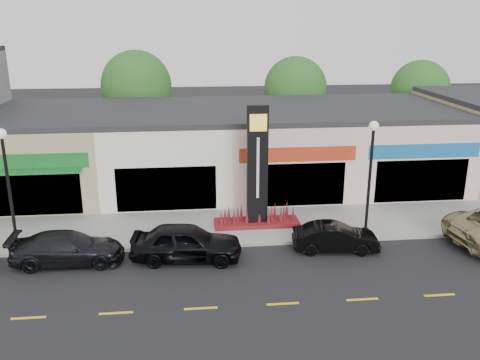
# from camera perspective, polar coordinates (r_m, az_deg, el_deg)

# --- Properties ---
(ground) EXTENTS (120.00, 120.00, 0.00)m
(ground) POSITION_cam_1_polar(r_m,az_deg,el_deg) (21.52, -4.66, -9.98)
(ground) COLOR black
(ground) RESTS_ON ground
(sidewalk) EXTENTS (52.00, 4.30, 0.15)m
(sidewalk) POSITION_cam_1_polar(r_m,az_deg,el_deg) (25.42, -4.91, -5.29)
(sidewalk) COLOR gray
(sidewalk) RESTS_ON ground
(curb) EXTENTS (52.00, 0.20, 0.15)m
(curb) POSITION_cam_1_polar(r_m,az_deg,el_deg) (23.37, -4.80, -7.44)
(curb) COLOR gray
(curb) RESTS_ON ground
(shop_beige) EXTENTS (7.00, 10.85, 4.80)m
(shop_beige) POSITION_cam_1_polar(r_m,az_deg,el_deg) (32.53, -20.45, 3.08)
(shop_beige) COLOR tan
(shop_beige) RESTS_ON ground
(shop_cream) EXTENTS (7.00, 10.01, 4.80)m
(shop_cream) POSITION_cam_1_polar(r_m,az_deg,el_deg) (31.49, -8.02, 3.58)
(shop_cream) COLOR silver
(shop_cream) RESTS_ON ground
(shop_pink_w) EXTENTS (7.00, 10.01, 4.80)m
(shop_pink_w) POSITION_cam_1_polar(r_m,az_deg,el_deg) (31.98, 4.63, 3.92)
(shop_pink_w) COLOR beige
(shop_pink_w) RESTS_ON ground
(shop_pink_e) EXTENTS (7.00, 10.01, 4.80)m
(shop_pink_e) POSITION_cam_1_polar(r_m,az_deg,el_deg) (33.94, 16.36, 4.06)
(shop_pink_e) COLOR beige
(shop_pink_e) RESTS_ON ground
(tree_rear_west) EXTENTS (5.20, 5.20, 7.83)m
(tree_rear_west) POSITION_cam_1_polar(r_m,az_deg,el_deg) (39.05, -11.56, 10.33)
(tree_rear_west) COLOR #382619
(tree_rear_west) RESTS_ON ground
(tree_rear_mid) EXTENTS (4.80, 4.80, 7.29)m
(tree_rear_mid) POSITION_cam_1_polar(r_m,az_deg,el_deg) (39.77, 6.22, 10.22)
(tree_rear_mid) COLOR #382619
(tree_rear_mid) RESTS_ON ground
(tree_rear_east) EXTENTS (4.60, 4.60, 6.94)m
(tree_rear_east) POSITION_cam_1_polar(r_m,az_deg,el_deg) (42.99, 19.55, 9.53)
(tree_rear_east) COLOR #382619
(tree_rear_east) RESTS_ON ground
(lamp_west_near) EXTENTS (0.44, 0.44, 5.47)m
(lamp_west_near) POSITION_cam_1_polar(r_m,az_deg,el_deg) (23.83, -24.65, 0.22)
(lamp_west_near) COLOR black
(lamp_west_near) RESTS_ON sidewalk
(lamp_east_near) EXTENTS (0.44, 0.44, 5.47)m
(lamp_east_near) POSITION_cam_1_polar(r_m,az_deg,el_deg) (23.98, 14.44, 1.40)
(lamp_east_near) COLOR black
(lamp_east_near) RESTS_ON sidewalk
(pylon_sign) EXTENTS (4.20, 1.30, 6.00)m
(pylon_sign) POSITION_cam_1_polar(r_m,az_deg,el_deg) (24.72, 1.93, -0.47)
(pylon_sign) COLOR #5B140F
(pylon_sign) RESTS_ON sidewalk
(car_dark_sedan) EXTENTS (1.91, 4.69, 1.36)m
(car_dark_sedan) POSITION_cam_1_polar(r_m,az_deg,el_deg) (22.89, -18.78, -7.27)
(car_dark_sedan) COLOR black
(car_dark_sedan) RESTS_ON ground
(car_black_sedan) EXTENTS (2.37, 4.90, 1.61)m
(car_black_sedan) POSITION_cam_1_polar(r_m,az_deg,el_deg) (22.05, -6.05, -6.98)
(car_black_sedan) COLOR black
(car_black_sedan) RESTS_ON ground
(car_black_conv) EXTENTS (1.73, 3.93, 1.25)m
(car_black_conv) POSITION_cam_1_polar(r_m,az_deg,el_deg) (23.22, 10.67, -6.37)
(car_black_conv) COLOR black
(car_black_conv) RESTS_ON ground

